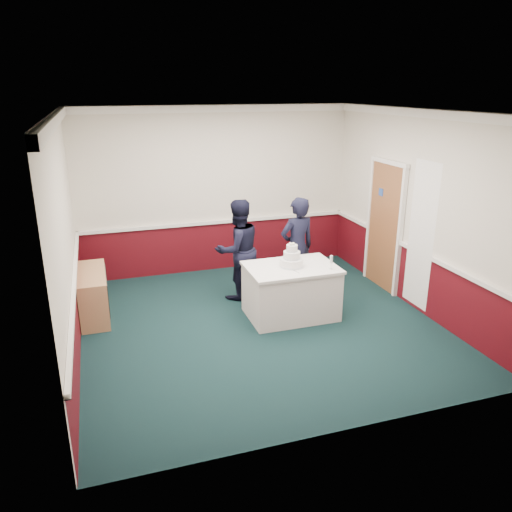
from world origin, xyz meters
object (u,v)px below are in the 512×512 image
object	(u,v)px
person_woman	(297,248)
person_man	(238,250)
cake_table	(291,291)
champagne_flute	(331,260)
wedding_cake	(292,259)
cake_knife	(295,271)
sideboard	(94,294)

from	to	relation	value
person_woman	person_man	bearing A→B (deg)	-23.02
cake_table	champagne_flute	distance (m)	0.78
wedding_cake	cake_knife	xyz separation A→B (m)	(-0.03, -0.20, -0.11)
cake_knife	person_man	xyz separation A→B (m)	(-0.52, 1.12, 0.03)
champagne_flute	wedding_cake	bearing A→B (deg)	150.75
person_woman	cake_table	bearing A→B (deg)	52.55
person_woman	sideboard	bearing A→B (deg)	-12.78
sideboard	cake_table	world-z (taller)	cake_table
champagne_flute	cake_knife	bearing A→B (deg)	171.42
champagne_flute	cake_table	bearing A→B (deg)	150.75
wedding_cake	champagne_flute	xyz separation A→B (m)	(0.50, -0.28, 0.03)
cake_table	cake_knife	distance (m)	0.44
cake_table	cake_knife	bearing A→B (deg)	-98.53
wedding_cake	cake_knife	world-z (taller)	wedding_cake
cake_table	person_woman	bearing A→B (deg)	61.68
sideboard	person_woman	xyz separation A→B (m)	(3.18, -0.20, 0.48)
sideboard	champagne_flute	distance (m)	3.56
wedding_cake	champagne_flute	bearing A→B (deg)	-29.25
cake_table	wedding_cake	distance (m)	0.50
cake_table	sideboard	bearing A→B (deg)	162.35
cake_knife	person_woman	bearing A→B (deg)	50.80
cake_table	person_man	xyz separation A→B (m)	(-0.55, 0.92, 0.42)
sideboard	person_woman	world-z (taller)	person_woman
sideboard	person_woman	bearing A→B (deg)	-3.65
cake_table	champagne_flute	bearing A→B (deg)	-29.25
sideboard	wedding_cake	bearing A→B (deg)	-17.65
cake_table	person_woman	size ratio (longest dim) A/B	0.80
person_woman	cake_knife	bearing A→B (deg)	56.57
cake_table	cake_knife	xyz separation A→B (m)	(-0.03, -0.20, 0.39)
sideboard	wedding_cake	world-z (taller)	wedding_cake
person_man	person_woman	world-z (taller)	person_woman
cake_table	champagne_flute	size ratio (longest dim) A/B	6.44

